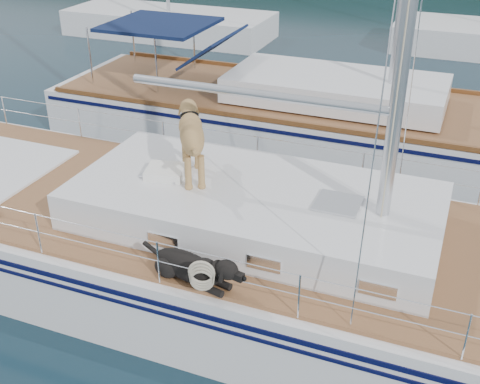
% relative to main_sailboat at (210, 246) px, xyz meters
% --- Properties ---
extents(ground, '(120.00, 120.00, 0.00)m').
position_rel_main_sailboat_xyz_m(ground, '(-0.09, 0.00, -0.68)').
color(ground, black).
rests_on(ground, ground).
extents(main_sailboat, '(12.00, 3.87, 14.01)m').
position_rel_main_sailboat_xyz_m(main_sailboat, '(0.00, 0.00, 0.00)').
color(main_sailboat, white).
rests_on(main_sailboat, ground).
extents(neighbor_sailboat, '(11.00, 3.50, 13.30)m').
position_rel_main_sailboat_xyz_m(neighbor_sailboat, '(-0.61, 5.84, -0.05)').
color(neighbor_sailboat, white).
rests_on(neighbor_sailboat, ground).
extents(bg_boat_west, '(8.00, 3.00, 11.65)m').
position_rel_main_sailboat_xyz_m(bg_boat_west, '(-8.09, 14.00, -0.23)').
color(bg_boat_west, white).
rests_on(bg_boat_west, ground).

